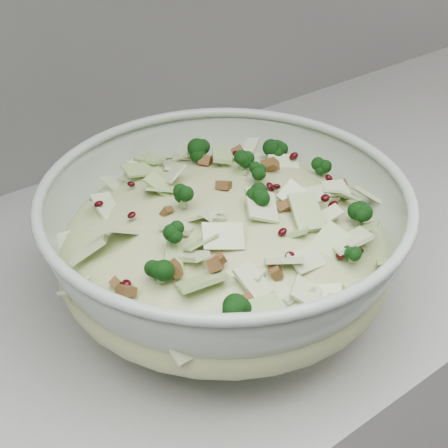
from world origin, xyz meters
TOP-DOWN VIEW (x-y plane):
  - mixing_bowl at (0.25, 1.61)m, footprint 0.48×0.48m
  - salad at (0.25, 1.61)m, footprint 0.48×0.48m

SIDE VIEW (x-z plane):
  - mixing_bowl at x=0.25m, z-range 0.90..1.05m
  - salad at x=0.25m, z-range 0.93..1.08m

